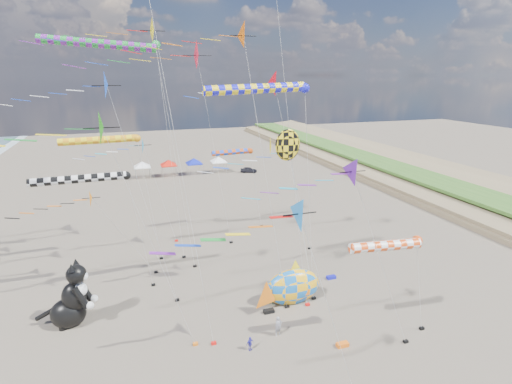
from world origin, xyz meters
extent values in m
cone|color=yellow|center=(-5.01, 19.76, 22.83)|extent=(2.15, 2.30, 2.37)
cylinder|color=#B2B2B2|center=(-4.04, 19.76, 11.42)|extent=(1.96, 0.02, 22.83)
cube|color=black|center=(-3.07, 19.76, 0.10)|extent=(0.36, 0.24, 0.20)
cylinder|color=#B2B2B2|center=(-5.12, 6.94, 12.56)|extent=(2.40, 0.02, 25.13)
cube|color=black|center=(-3.93, 6.94, 0.10)|extent=(0.36, 0.24, 0.20)
cone|color=#E55A04|center=(0.62, 9.73, 21.78)|extent=(1.91, 2.04, 2.10)
cylinder|color=#B2B2B2|center=(1.86, 9.73, 10.89)|extent=(2.51, 0.02, 21.79)
cube|color=black|center=(3.10, 9.73, 0.10)|extent=(0.36, 0.24, 0.20)
cone|color=#561690|center=(5.94, 2.62, 13.54)|extent=(1.85, 1.98, 2.04)
cylinder|color=#B2B2B2|center=(7.82, 2.62, 6.77)|extent=(3.78, 0.02, 13.55)
cube|color=black|center=(9.70, 2.62, 0.10)|extent=(0.36, 0.24, 0.20)
cone|color=orange|center=(-10.32, 19.68, 8.53)|extent=(1.62, 1.73, 1.79)
cylinder|color=#B2B2B2|center=(-8.67, 19.68, 4.26)|extent=(3.32, 0.02, 8.54)
cube|color=black|center=(-7.02, 19.68, 0.10)|extent=(0.36, 0.24, 0.20)
cone|color=red|center=(-0.84, 24.53, 21.16)|extent=(3.11, 3.33, 3.43)
cylinder|color=#B2B2B2|center=(0.64, 24.53, 10.58)|extent=(2.97, 0.02, 21.16)
cube|color=black|center=(2.11, 24.53, 0.10)|extent=(0.36, 0.24, 0.20)
cone|color=#188AC0|center=(-5.85, 27.09, 11.70)|extent=(1.93, 2.07, 2.13)
cylinder|color=#B2B2B2|center=(-4.92, 27.09, 5.85)|extent=(1.88, 0.02, 11.70)
cube|color=black|center=(-4.00, 27.09, 0.10)|extent=(0.36, 0.24, 0.20)
cone|color=blue|center=(-8.85, 13.78, 18.50)|extent=(2.04, 2.18, 2.25)
cylinder|color=#B2B2B2|center=(-7.27, 13.78, 9.25)|extent=(3.18, 0.02, 18.51)
cube|color=black|center=(-5.69, 13.78, 0.10)|extent=(0.36, 0.24, 0.20)
cone|color=#187E11|center=(-8.29, 7.28, 16.27)|extent=(2.11, 2.26, 2.33)
cylinder|color=#B2B2B2|center=(-6.76, 7.28, 8.13)|extent=(3.08, 0.02, 16.27)
cube|color=black|center=(-5.23, 7.28, 0.10)|extent=(0.36, 0.24, 0.20)
cone|color=red|center=(6.50, 20.04, 18.42)|extent=(2.55, 2.73, 2.82)
cylinder|color=#B2B2B2|center=(8.36, 20.04, 9.21)|extent=(3.73, 0.02, 18.42)
cube|color=black|center=(10.21, 20.04, 0.10)|extent=(0.36, 0.24, 0.20)
cylinder|color=#B2B2B2|center=(5.43, 14.68, 13.50)|extent=(3.00, 0.02, 27.00)
cube|color=black|center=(6.92, 14.68, 0.10)|extent=(0.36, 0.24, 0.20)
cone|color=blue|center=(0.15, -1.52, 13.10)|extent=(1.72, 1.84, 1.90)
cylinder|color=#B2B2B2|center=(1.60, -1.52, 6.55)|extent=(2.93, 0.02, 13.11)
cone|color=#DD4704|center=(5.38, 13.10, 12.74)|extent=(1.62, 1.73, 1.78)
cylinder|color=#B2B2B2|center=(6.21, 13.10, 6.37)|extent=(1.68, 0.02, 12.74)
cube|color=black|center=(7.04, 13.10, 0.10)|extent=(0.36, 0.24, 0.20)
cylinder|color=black|center=(-12.79, 17.15, 10.88)|extent=(7.60, 0.70, 0.70)
sphere|color=black|center=(-8.98, 17.15, 10.88)|extent=(0.74, 0.74, 0.74)
cylinder|color=#B2B2B2|center=(-8.23, 17.15, 5.44)|extent=(1.52, 0.02, 10.88)
cube|color=black|center=(-7.48, 17.15, 0.10)|extent=(0.36, 0.24, 0.20)
cylinder|color=orange|center=(-11.22, 22.76, 13.22)|extent=(7.08, 0.71, 0.71)
sphere|color=orange|center=(-7.68, 22.76, 13.22)|extent=(0.74, 0.74, 0.74)
cylinder|color=#B2B2B2|center=(-6.93, 22.76, 6.61)|extent=(1.52, 0.02, 13.22)
cube|color=black|center=(-6.18, 22.76, 0.10)|extent=(0.36, 0.24, 0.20)
cylinder|color=#1A9231|center=(-10.30, 22.31, 21.86)|extent=(9.99, 0.79, 0.79)
sphere|color=#1A9231|center=(-5.31, 22.31, 21.86)|extent=(0.83, 0.83, 0.83)
cylinder|color=#B2B2B2|center=(-4.56, 22.31, 10.93)|extent=(1.52, 0.02, 21.86)
cube|color=black|center=(-3.81, 22.31, 0.10)|extent=(0.36, 0.24, 0.20)
cylinder|color=#E2450F|center=(7.76, 3.56, 7.72)|extent=(5.35, 0.74, 0.74)
sphere|color=#E2450F|center=(10.44, 3.56, 7.72)|extent=(0.78, 0.78, 0.78)
cylinder|color=#B2B2B2|center=(11.19, 3.56, 3.86)|extent=(1.52, 0.02, 7.72)
cube|color=black|center=(11.94, 3.56, 0.10)|extent=(0.36, 0.24, 0.20)
cylinder|color=#1617E0|center=(1.16, 12.37, 18.15)|extent=(8.35, 0.76, 0.76)
sphere|color=#1617E0|center=(5.33, 12.37, 18.15)|extent=(0.80, 0.80, 0.80)
cylinder|color=#B2B2B2|center=(6.08, 12.37, 9.08)|extent=(1.52, 0.02, 18.15)
cube|color=black|center=(6.83, 12.37, 0.10)|extent=(0.36, 0.24, 0.20)
cylinder|color=#C3440D|center=(3.34, 28.40, 10.19)|extent=(4.85, 0.65, 0.65)
sphere|color=#C3440D|center=(5.77, 28.40, 10.19)|extent=(0.68, 0.68, 0.68)
cylinder|color=#B2B2B2|center=(6.52, 28.40, 5.10)|extent=(1.52, 0.02, 10.20)
cube|color=black|center=(7.27, 28.40, 0.10)|extent=(0.36, 0.24, 0.20)
ellipsoid|color=yellow|center=(3.89, 12.23, 13.62)|extent=(2.20, 0.40, 2.64)
cone|color=yellow|center=(2.39, 12.23, 13.62)|extent=(0.12, 1.80, 1.80)
cylinder|color=#B2B2B2|center=(4.89, 11.23, 6.81)|extent=(2.03, 2.03, 13.63)
cube|color=black|center=(5.89, 10.23, 0.10)|extent=(0.36, 0.24, 0.20)
ellipsoid|color=blue|center=(3.92, 10.47, 1.44)|extent=(5.33, 3.34, 3.31)
cone|color=orange|center=(1.05, 10.47, 1.44)|extent=(2.36, 0.83, 2.43)
cone|color=yellow|center=(4.14, 10.47, 3.10)|extent=(1.72, 0.62, 1.77)
cylinder|color=#B2B2B2|center=(5.08, 9.97, 0.44)|extent=(0.37, 1.04, 0.92)
cube|color=red|center=(4.92, 9.47, 0.10)|extent=(0.36, 0.24, 0.20)
imported|color=gray|center=(1.00, 6.44, 0.80)|extent=(0.65, 0.49, 1.59)
imported|color=#1A721C|center=(2.04, 10.57, 0.52)|extent=(0.64, 0.61, 1.05)
imported|color=#2F2BAF|center=(-1.57, 5.49, 0.55)|extent=(0.69, 0.47, 1.09)
cube|color=orange|center=(5.00, 3.73, 0.15)|extent=(0.90, 0.44, 0.30)
cube|color=black|center=(1.35, 9.50, 0.15)|extent=(0.90, 0.44, 0.30)
cube|color=#1214B6|center=(9.18, 13.07, 0.15)|extent=(0.90, 0.44, 0.30)
cube|color=white|center=(-6.00, 60.00, 2.25)|extent=(3.00, 3.00, 0.15)
pyramid|color=white|center=(-6.00, 60.00, 3.30)|extent=(4.20, 4.20, 1.00)
cylinder|color=#999999|center=(-7.30, 58.70, 1.10)|extent=(0.08, 0.08, 2.20)
cylinder|color=#999999|center=(-4.70, 58.70, 1.10)|extent=(0.08, 0.08, 2.20)
cylinder|color=#999999|center=(-7.30, 61.30, 1.10)|extent=(0.08, 0.08, 2.20)
cylinder|color=#999999|center=(-4.70, 61.30, 1.10)|extent=(0.08, 0.08, 2.20)
cube|color=red|center=(-1.00, 60.00, 2.25)|extent=(3.00, 3.00, 0.15)
pyramid|color=red|center=(-1.00, 60.00, 3.30)|extent=(4.20, 4.20, 1.00)
cylinder|color=#999999|center=(-2.30, 58.70, 1.10)|extent=(0.08, 0.08, 2.20)
cylinder|color=#999999|center=(0.30, 58.70, 1.10)|extent=(0.08, 0.08, 2.20)
cylinder|color=#999999|center=(-2.30, 61.30, 1.10)|extent=(0.08, 0.08, 2.20)
cylinder|color=#999999|center=(0.30, 61.30, 1.10)|extent=(0.08, 0.08, 2.20)
cube|color=#1220BA|center=(4.00, 60.00, 2.25)|extent=(3.00, 3.00, 0.15)
pyramid|color=#1220BA|center=(4.00, 60.00, 3.30)|extent=(4.20, 4.20, 1.00)
cylinder|color=#999999|center=(2.70, 58.70, 1.10)|extent=(0.08, 0.08, 2.20)
cylinder|color=#999999|center=(5.30, 58.70, 1.10)|extent=(0.08, 0.08, 2.20)
cylinder|color=#999999|center=(2.70, 61.30, 1.10)|extent=(0.08, 0.08, 2.20)
cylinder|color=#999999|center=(5.30, 61.30, 1.10)|extent=(0.08, 0.08, 2.20)
cube|color=white|center=(9.00, 60.00, 2.25)|extent=(3.00, 3.00, 0.15)
pyramid|color=white|center=(9.00, 60.00, 3.30)|extent=(4.20, 4.20, 1.00)
cylinder|color=#999999|center=(7.70, 58.70, 1.10)|extent=(0.08, 0.08, 2.20)
cylinder|color=#999999|center=(10.30, 58.70, 1.10)|extent=(0.08, 0.08, 2.20)
cylinder|color=#999999|center=(7.70, 61.30, 1.10)|extent=(0.08, 0.08, 2.20)
cylinder|color=#999999|center=(10.30, 61.30, 1.10)|extent=(0.08, 0.08, 2.20)
imported|color=#26262D|center=(14.78, 58.00, 0.57)|extent=(3.62, 2.50, 1.14)
camera|label=1|loc=(-8.91, -17.93, 19.14)|focal=28.00mm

